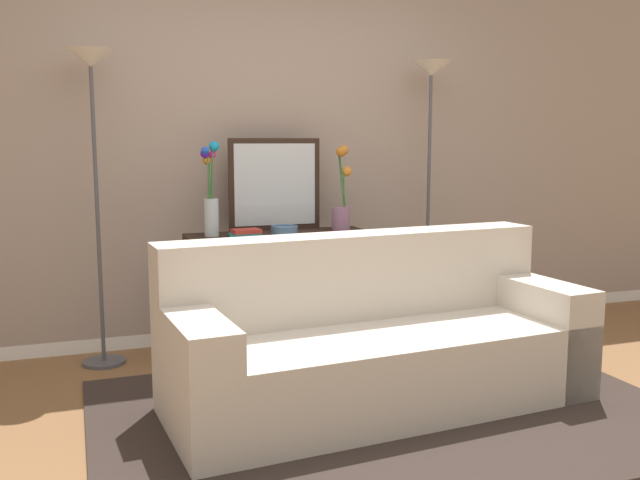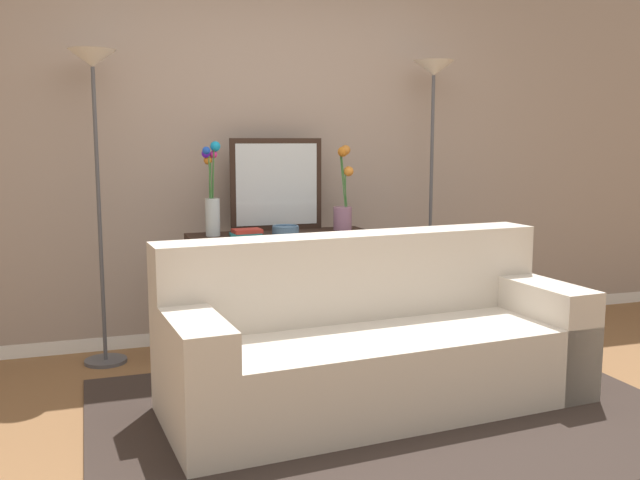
{
  "view_description": "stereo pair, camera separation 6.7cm",
  "coord_description": "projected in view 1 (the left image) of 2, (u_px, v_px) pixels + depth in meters",
  "views": [
    {
      "loc": [
        -1.27,
        -2.84,
        1.38
      ],
      "look_at": [
        0.06,
        0.93,
        0.81
      ],
      "focal_mm": 39.17,
      "sensor_mm": 36.0,
      "label": 1
    },
    {
      "loc": [
        -1.21,
        -2.86,
        1.38
      ],
      "look_at": [
        0.06,
        0.93,
        0.81
      ],
      "focal_mm": 39.17,
      "sensor_mm": 36.0,
      "label": 2
    }
  ],
  "objects": [
    {
      "name": "book_row_under_console",
      "position": [
        235.0,
        345.0,
        4.55
      ],
      "size": [
        0.36,
        0.18,
        0.13
      ],
      "color": "#6B3360",
      "rests_on": "ground"
    },
    {
      "name": "floor_lamp_left",
      "position": [
        93.0,
        120.0,
        4.14
      ],
      "size": [
        0.28,
        0.28,
        1.91
      ],
      "color": "#4C4C51",
      "rests_on": "ground"
    },
    {
      "name": "fruit_bowl",
      "position": [
        284.0,
        230.0,
        4.46
      ],
      "size": [
        0.17,
        0.17,
        0.06
      ],
      "color": "#4C7093",
      "rests_on": "console_table"
    },
    {
      "name": "back_wall",
      "position": [
        264.0,
        143.0,
        4.85
      ],
      "size": [
        12.0,
        0.15,
        2.74
      ],
      "color": "white",
      "rests_on": "ground"
    },
    {
      "name": "wall_mirror",
      "position": [
        275.0,
        184.0,
        4.64
      ],
      "size": [
        0.63,
        0.02,
        0.61
      ],
      "color": "black",
      "rests_on": "console_table"
    },
    {
      "name": "floor_lamp_right",
      "position": [
        430.0,
        121.0,
        4.88
      ],
      "size": [
        0.28,
        0.28,
        1.93
      ],
      "color": "#4C4C51",
      "rests_on": "ground"
    },
    {
      "name": "vase_short_flowers",
      "position": [
        342.0,
        202.0,
        4.66
      ],
      "size": [
        0.13,
        0.13,
        0.57
      ],
      "color": "gray",
      "rests_on": "console_table"
    },
    {
      "name": "area_rug",
      "position": [
        388.0,
        412.0,
        3.56
      ],
      "size": [
        2.93,
        1.98,
        0.01
      ],
      "color": "#332823",
      "rests_on": "ground"
    },
    {
      "name": "couch",
      "position": [
        375.0,
        345.0,
        3.66
      ],
      "size": [
        2.26,
        1.0,
        0.88
      ],
      "color": "beige",
      "rests_on": "ground"
    },
    {
      "name": "console_table",
      "position": [
        278.0,
        270.0,
        4.58
      ],
      "size": [
        1.19,
        0.34,
        0.78
      ],
      "color": "black",
      "rests_on": "ground"
    },
    {
      "name": "book_stack",
      "position": [
        245.0,
        233.0,
        4.37
      ],
      "size": [
        0.21,
        0.16,
        0.04
      ],
      "color": "#1E7075",
      "rests_on": "console_table"
    },
    {
      "name": "ground_plane",
      "position": [
        373.0,
        440.0,
        3.26
      ],
      "size": [
        16.0,
        16.0,
        0.02
      ],
      "primitive_type": "cube",
      "color": "brown"
    },
    {
      "name": "vase_tall_flowers",
      "position": [
        211.0,
        198.0,
        4.35
      ],
      "size": [
        0.12,
        0.1,
        0.59
      ],
      "color": "silver",
      "rests_on": "console_table"
    }
  ]
}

